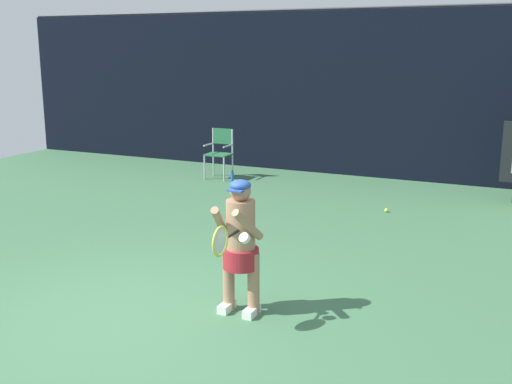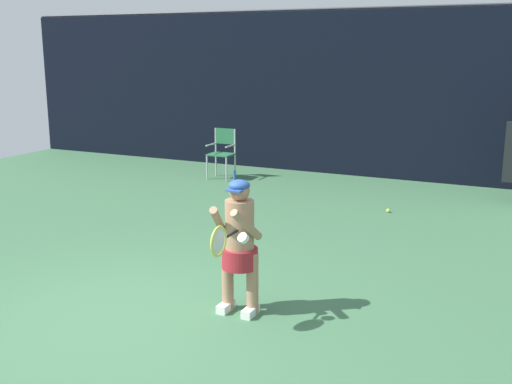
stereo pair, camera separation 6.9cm
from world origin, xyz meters
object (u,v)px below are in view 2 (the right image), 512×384
(umpire_chair, at_px, (222,150))
(tennis_player, at_px, (239,242))
(tennis_ball_loose, at_px, (388,211))
(water_bottle, at_px, (235,177))
(tennis_racket, at_px, (220,241))

(umpire_chair, distance_m, tennis_player, 7.19)
(tennis_player, distance_m, tennis_ball_loose, 4.93)
(water_bottle, bearing_deg, tennis_racket, -63.80)
(tennis_ball_loose, bearing_deg, tennis_racket, -94.31)
(water_bottle, height_order, tennis_ball_loose, water_bottle)
(umpire_chair, bearing_deg, tennis_ball_loose, -18.88)
(water_bottle, bearing_deg, tennis_ball_loose, -16.10)
(tennis_ball_loose, bearing_deg, tennis_player, -95.28)
(umpire_chair, xyz_separation_m, tennis_racket, (3.62, -6.74, 0.34))
(tennis_racket, distance_m, tennis_ball_loose, 5.46)
(tennis_player, xyz_separation_m, tennis_racket, (0.04, -0.51, 0.16))
(water_bottle, height_order, tennis_racket, tennis_racket)
(water_bottle, xyz_separation_m, tennis_ball_loose, (3.55, -1.02, -0.09))
(water_bottle, xyz_separation_m, tennis_player, (3.10, -5.88, 0.68))
(tennis_player, bearing_deg, tennis_racket, -85.03)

